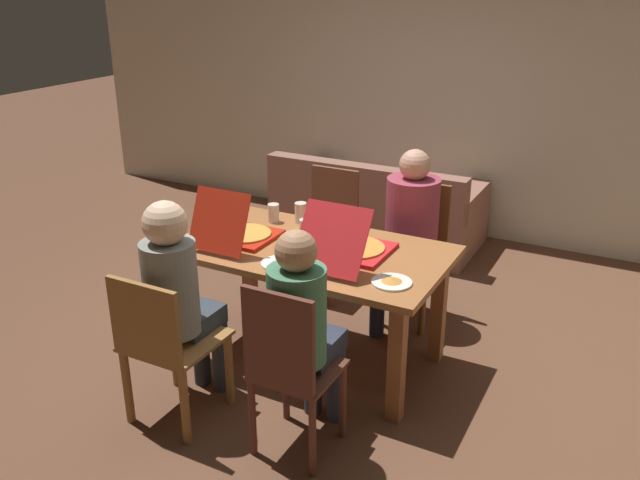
{
  "coord_description": "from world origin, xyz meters",
  "views": [
    {
      "loc": [
        1.74,
        -3.21,
        2.29
      ],
      "look_at": [
        0.0,
        0.1,
        0.77
      ],
      "focal_mm": 37.29,
      "sensor_mm": 36.0,
      "label": 1
    }
  ],
  "objects_px": {
    "plate_0": "(392,282)",
    "pizza_box_0": "(351,248)",
    "chair_0": "(415,248)",
    "drinking_glass_0": "(317,217)",
    "person_2": "(178,290)",
    "dining_table": "(312,265)",
    "plate_1": "(280,263)",
    "chair_2": "(165,345)",
    "couch": "(376,212)",
    "pizza_box_1": "(240,233)",
    "person_1": "(303,322)",
    "person_0": "(409,225)",
    "chair_3": "(328,225)",
    "drinking_glass_1": "(301,213)",
    "drinking_glass_3": "(274,213)",
    "chair_1": "(289,366)",
    "drinking_glass_2": "(306,230)"
  },
  "relations": [
    {
      "from": "person_0",
      "to": "plate_1",
      "type": "xyz_separation_m",
      "value": [
        -0.38,
        -1.02,
        0.04
      ]
    },
    {
      "from": "pizza_box_0",
      "to": "drinking_glass_2",
      "type": "relative_size",
      "value": 4.73
    },
    {
      "from": "pizza_box_1",
      "to": "dining_table",
      "type": "bearing_deg",
      "value": 12.95
    },
    {
      "from": "chair_0",
      "to": "pizza_box_0",
      "type": "bearing_deg",
      "value": -95.68
    },
    {
      "from": "person_2",
      "to": "drinking_glass_1",
      "type": "distance_m",
      "value": 1.14
    },
    {
      "from": "person_1",
      "to": "drinking_glass_3",
      "type": "distance_m",
      "value": 1.27
    },
    {
      "from": "chair_1",
      "to": "person_2",
      "type": "height_order",
      "value": "person_2"
    },
    {
      "from": "person_1",
      "to": "chair_1",
      "type": "bearing_deg",
      "value": -90.0
    },
    {
      "from": "person_0",
      "to": "plate_0",
      "type": "distance_m",
      "value": 0.99
    },
    {
      "from": "plate_0",
      "to": "drinking_glass_3",
      "type": "distance_m",
      "value": 1.16
    },
    {
      "from": "dining_table",
      "to": "plate_1",
      "type": "relative_size",
      "value": 7.3
    },
    {
      "from": "plate_1",
      "to": "pizza_box_0",
      "type": "bearing_deg",
      "value": 44.93
    },
    {
      "from": "person_0",
      "to": "chair_3",
      "type": "height_order",
      "value": "person_0"
    },
    {
      "from": "chair_0",
      "to": "chair_1",
      "type": "xyz_separation_m",
      "value": [
        0.0,
        -1.74,
        0.04
      ]
    },
    {
      "from": "person_0",
      "to": "pizza_box_1",
      "type": "distance_m",
      "value": 1.14
    },
    {
      "from": "chair_2",
      "to": "couch",
      "type": "relative_size",
      "value": 0.49
    },
    {
      "from": "person_2",
      "to": "chair_3",
      "type": "distance_m",
      "value": 1.75
    },
    {
      "from": "drinking_glass_0",
      "to": "drinking_glass_2",
      "type": "bearing_deg",
      "value": -80.74
    },
    {
      "from": "person_1",
      "to": "pizza_box_0",
      "type": "distance_m",
      "value": 0.74
    },
    {
      "from": "pizza_box_0",
      "to": "drinking_glass_1",
      "type": "relative_size",
      "value": 4.58
    },
    {
      "from": "chair_2",
      "to": "drinking_glass_2",
      "type": "relative_size",
      "value": 6.78
    },
    {
      "from": "chair_3",
      "to": "pizza_box_0",
      "type": "height_order",
      "value": "pizza_box_0"
    },
    {
      "from": "chair_3",
      "to": "chair_0",
      "type": "bearing_deg",
      "value": -6.36
    },
    {
      "from": "person_0",
      "to": "drinking_glass_1",
      "type": "xyz_separation_m",
      "value": [
        -0.61,
        -0.38,
        0.11
      ]
    },
    {
      "from": "pizza_box_1",
      "to": "drinking_glass_1",
      "type": "distance_m",
      "value": 0.48
    },
    {
      "from": "plate_0",
      "to": "pizza_box_0",
      "type": "bearing_deg",
      "value": 146.32
    },
    {
      "from": "person_2",
      "to": "drinking_glass_1",
      "type": "relative_size",
      "value": 9.23
    },
    {
      "from": "person_0",
      "to": "person_2",
      "type": "distance_m",
      "value": 1.67
    },
    {
      "from": "plate_0",
      "to": "drinking_glass_0",
      "type": "bearing_deg",
      "value": 143.22
    },
    {
      "from": "person_2",
      "to": "drinking_glass_3",
      "type": "height_order",
      "value": "person_2"
    },
    {
      "from": "drinking_glass_0",
      "to": "pizza_box_1",
      "type": "bearing_deg",
      "value": -125.98
    },
    {
      "from": "person_2",
      "to": "plate_0",
      "type": "height_order",
      "value": "person_2"
    },
    {
      "from": "chair_1",
      "to": "drinking_glass_3",
      "type": "distance_m",
      "value": 1.41
    },
    {
      "from": "chair_2",
      "to": "couch",
      "type": "distance_m",
      "value": 2.94
    },
    {
      "from": "chair_3",
      "to": "chair_1",
      "type": "bearing_deg",
      "value": -68.54
    },
    {
      "from": "person_2",
      "to": "drinking_glass_1",
      "type": "bearing_deg",
      "value": 84.8
    },
    {
      "from": "person_1",
      "to": "chair_3",
      "type": "xyz_separation_m",
      "value": [
        -0.72,
        1.67,
        -0.18
      ]
    },
    {
      "from": "plate_1",
      "to": "drinking_glass_3",
      "type": "xyz_separation_m",
      "value": [
        -0.39,
        0.57,
        0.05
      ]
    },
    {
      "from": "drinking_glass_3",
      "to": "chair_1",
      "type": "bearing_deg",
      "value": -55.86
    },
    {
      "from": "person_2",
      "to": "drinking_glass_0",
      "type": "relative_size",
      "value": 9.35
    },
    {
      "from": "chair_1",
      "to": "plate_0",
      "type": "relative_size",
      "value": 4.38
    },
    {
      "from": "pizza_box_0",
      "to": "plate_1",
      "type": "distance_m",
      "value": 0.42
    },
    {
      "from": "drinking_glass_3",
      "to": "chair_0",
      "type": "bearing_deg",
      "value": 37.54
    },
    {
      "from": "person_0",
      "to": "drinking_glass_1",
      "type": "relative_size",
      "value": 9.06
    },
    {
      "from": "dining_table",
      "to": "pizza_box_1",
      "type": "relative_size",
      "value": 3.12
    },
    {
      "from": "person_2",
      "to": "pizza_box_0",
      "type": "relative_size",
      "value": 2.01
    },
    {
      "from": "drinking_glass_2",
      "to": "plate_1",
      "type": "bearing_deg",
      "value": -82.05
    },
    {
      "from": "person_1",
      "to": "pizza_box_0",
      "type": "relative_size",
      "value": 1.94
    },
    {
      "from": "chair_0",
      "to": "person_1",
      "type": "xyz_separation_m",
      "value": [
        0.0,
        -1.59,
        0.2
      ]
    },
    {
      "from": "drinking_glass_0",
      "to": "person_2",
      "type": "bearing_deg",
      "value": -102.24
    }
  ]
}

